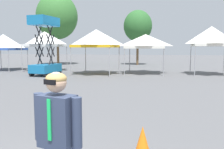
{
  "coord_description": "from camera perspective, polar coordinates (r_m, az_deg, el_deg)",
  "views": [
    {
      "loc": [
        1.85,
        -1.92,
        2.04
      ],
      "look_at": [
        0.32,
        4.41,
        1.3
      ],
      "focal_mm": 37.13,
      "sensor_mm": 36.0,
      "label": 1
    }
  ],
  "objects": [
    {
      "name": "canopy_tent_far_right",
      "position": [
        18.31,
        -3.92,
        8.84
      ],
      "size": [
        3.22,
        3.22,
        3.5
      ],
      "color": "#9E9EA3",
      "rests_on": "ground"
    },
    {
      "name": "canopy_tent_behind_right",
      "position": [
        23.67,
        -25.17,
        7.21
      ],
      "size": [
        3.22,
        3.22,
        3.31
      ],
      "color": "#9E9EA3",
      "rests_on": "ground"
    },
    {
      "name": "canopy_tent_right_of_center",
      "position": [
        18.86,
        8.24,
        8.06
      ],
      "size": [
        3.14,
        3.14,
        3.15
      ],
      "color": "#9E9EA3",
      "rests_on": "ground"
    },
    {
      "name": "traffic_cone_lot_center",
      "position": [
        4.63,
        7.53,
        -15.85
      ],
      "size": [
        0.32,
        0.32,
        0.57
      ],
      "primitive_type": "cone",
      "color": "orange",
      "rests_on": "ground"
    },
    {
      "name": "scissor_lift",
      "position": [
        18.07,
        -16.1,
        3.86
      ],
      "size": [
        1.61,
        2.42,
        4.34
      ],
      "color": "black",
      "rests_on": "ground"
    },
    {
      "name": "person_foreground",
      "position": [
        2.8,
        -13.22,
        -14.73
      ],
      "size": [
        0.64,
        0.33,
        1.78
      ],
      "color": "#33384C",
      "rests_on": "ground"
    },
    {
      "name": "tree_behind_tents_center",
      "position": [
        29.78,
        -13.38,
        13.71
      ],
      "size": [
        4.99,
        4.99,
        8.62
      ],
      "color": "brown",
      "rests_on": "ground"
    },
    {
      "name": "tree_behind_tents_left",
      "position": [
        28.77,
        6.37,
        11.77
      ],
      "size": [
        3.43,
        3.43,
        6.61
      ],
      "color": "brown",
      "rests_on": "ground"
    },
    {
      "name": "canopy_tent_center",
      "position": [
        19.4,
        23.29,
        8.63
      ],
      "size": [
        2.81,
        2.81,
        3.7
      ],
      "color": "#9E9EA3",
      "rests_on": "ground"
    },
    {
      "name": "canopy_tent_left_of_center",
      "position": [
        21.77,
        -16.22,
        8.38
      ],
      "size": [
        3.03,
        3.03,
        3.53
      ],
      "color": "#9E9EA3",
      "rests_on": "ground"
    }
  ]
}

